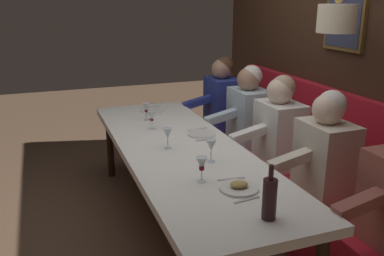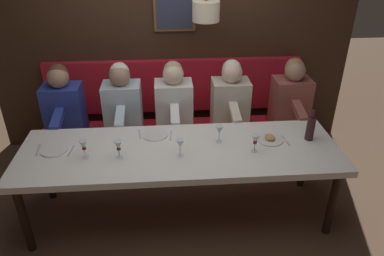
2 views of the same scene
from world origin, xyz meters
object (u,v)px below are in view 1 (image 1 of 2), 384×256
at_px(diner_far, 248,109).
at_px(diner_farthest, 222,96).
at_px(wine_glass_2, 146,108).
at_px(wine_bottle, 270,198).
at_px(wine_glass_0, 211,146).
at_px(wine_glass_3, 152,116).
at_px(dining_table, 181,154).
at_px(diner_near, 325,149).
at_px(wine_glass_4, 167,134).
at_px(wine_glass_1, 202,164).
at_px(diner_middle, 279,125).

height_order(diner_far, diner_farthest, same).
relative_size(wine_glass_2, wine_bottle, 0.55).
bearing_deg(wine_glass_0, wine_glass_3, 102.44).
distance_m(dining_table, wine_glass_3, 0.55).
height_order(diner_far, wine_bottle, diner_far).
relative_size(diner_near, wine_glass_4, 4.82).
distance_m(wine_glass_3, wine_bottle, 1.72).
distance_m(wine_glass_1, wine_bottle, 0.57).
distance_m(wine_glass_3, wine_glass_4, 0.51).
height_order(diner_middle, wine_glass_1, diner_middle).
relative_size(diner_far, wine_glass_2, 4.82).
xyz_separation_m(diner_middle, diner_farthest, (0.00, 1.17, 0.00)).
relative_size(diner_near, wine_glass_1, 4.82).
xyz_separation_m(wine_glass_1, wine_bottle, (0.16, -0.54, 0.00)).
distance_m(diner_far, wine_glass_2, 0.98).
bearing_deg(wine_glass_1, diner_near, 2.93).
bearing_deg(diner_middle, wine_bottle, -123.52).
bearing_deg(diner_middle, wine_glass_2, 140.39).
height_order(diner_middle, diner_far, same).
distance_m(diner_farthest, wine_glass_0, 1.74).
relative_size(diner_farthest, wine_glass_3, 4.82).
bearing_deg(wine_glass_3, diner_near, -48.76).
relative_size(diner_far, wine_glass_4, 4.82).
bearing_deg(wine_glass_0, dining_table, 105.39).
bearing_deg(diner_far, wine_glass_0, -129.91).
bearing_deg(wine_glass_4, dining_table, -0.80).
xyz_separation_m(diner_farthest, wine_glass_0, (-0.78, -1.56, 0.04)).
bearing_deg(wine_glass_1, wine_glass_4, 92.11).
bearing_deg(dining_table, diner_farthest, 53.54).
height_order(dining_table, wine_bottle, wine_bottle).
relative_size(diner_farthest, wine_glass_0, 4.82).
height_order(diner_near, wine_glass_2, diner_near).
distance_m(diner_farthest, wine_glass_4, 1.55).
bearing_deg(wine_glass_0, diner_far, 50.09).
bearing_deg(wine_glass_2, diner_near, -55.95).
bearing_deg(diner_near, wine_glass_1, -177.07).
distance_m(diner_near, diner_farthest, 1.79).
height_order(diner_farthest, wine_glass_1, diner_farthest).
height_order(diner_near, wine_glass_3, diner_near).
bearing_deg(wine_glass_0, diner_middle, 26.09).
height_order(diner_far, wine_glass_3, diner_far).
bearing_deg(wine_glass_4, wine_glass_1, -87.89).
distance_m(diner_near, wine_glass_0, 0.82).
relative_size(diner_far, wine_glass_1, 4.82).
xyz_separation_m(wine_glass_0, wine_glass_1, (-0.18, -0.29, -0.00)).
bearing_deg(diner_middle, dining_table, -178.65).
relative_size(diner_near, wine_glass_0, 4.82).
bearing_deg(wine_glass_3, wine_glass_1, -89.45).
relative_size(dining_table, diner_farthest, 3.57).
bearing_deg(diner_far, wine_bottle, -114.47).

